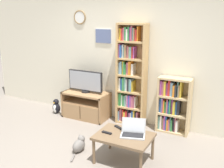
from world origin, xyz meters
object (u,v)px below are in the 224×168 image
at_px(television, 85,81).
at_px(remote_near_laptop, 118,127).
at_px(tv_stand, 86,105).
at_px(remote_far_from_laptop, 107,133).
at_px(laptop, 133,131).
at_px(penguin_figurine, 56,107).
at_px(bookshelf_tall, 130,77).
at_px(cat, 79,145).
at_px(coffee_table, 124,138).
at_px(bookshelf_short, 172,105).

height_order(television, remote_near_laptop, television).
bearing_deg(remote_near_laptop, television, -104.36).
xyz_separation_m(tv_stand, remote_far_from_laptop, (1.18, -1.26, 0.16)).
relative_size(television, laptop, 1.90).
distance_m(remote_near_laptop, penguin_figurine, 2.18).
distance_m(remote_near_laptop, remote_far_from_laptop, 0.26).
bearing_deg(bookshelf_tall, remote_near_laptop, -75.19).
relative_size(tv_stand, laptop, 2.33).
bearing_deg(remote_far_from_laptop, bookshelf_tall, -166.76).
xyz_separation_m(bookshelf_tall, laptop, (0.61, -1.30, -0.47)).
bearing_deg(penguin_figurine, cat, -39.50).
distance_m(tv_stand, penguin_figurine, 0.73).
height_order(tv_stand, remote_near_laptop, tv_stand).
relative_size(tv_stand, coffee_table, 1.17).
bearing_deg(bookshelf_short, bookshelf_tall, 179.41).
bearing_deg(television, penguin_figurine, -169.25).
bearing_deg(cat, remote_near_laptop, 23.25).
height_order(bookshelf_short, remote_far_from_laptop, bookshelf_short).
relative_size(bookshelf_short, coffee_table, 1.28).
distance_m(cat, penguin_figurine, 1.79).
bearing_deg(television, bookshelf_tall, 8.55).
distance_m(bookshelf_short, cat, 1.85).
relative_size(tv_stand, bookshelf_tall, 0.48).
distance_m(tv_stand, coffee_table, 1.88).
distance_m(bookshelf_tall, remote_near_laptop, 1.32).
height_order(television, bookshelf_short, bookshelf_short).
distance_m(tv_stand, remote_near_laptop, 1.62).
relative_size(bookshelf_short, remote_far_from_laptop, 6.48).
bearing_deg(tv_stand, coffee_table, -39.95).
bearing_deg(remote_near_laptop, tv_stand, -103.99).
xyz_separation_m(laptop, remote_near_laptop, (-0.30, 0.12, -0.05)).
bearing_deg(bookshelf_short, television, -175.75).
bearing_deg(penguin_figurine, remote_near_laptop, -24.58).
xyz_separation_m(bookshelf_short, laptop, (-0.25, -1.29, -0.03)).
bearing_deg(bookshelf_tall, tv_stand, -170.18).
bearing_deg(penguin_figurine, bookshelf_tall, 9.49).
bearing_deg(cat, tv_stand, 119.19).
distance_m(bookshelf_tall, bookshelf_short, 0.96).
bearing_deg(remote_far_from_laptop, television, -133.34).
xyz_separation_m(television, penguin_figurine, (-0.70, -0.13, -0.64)).
relative_size(television, penguin_figurine, 2.38).
xyz_separation_m(bookshelf_short, penguin_figurine, (-2.51, -0.27, -0.37)).
relative_size(tv_stand, remote_far_from_laptop, 5.93).
relative_size(remote_near_laptop, penguin_figurine, 0.50).
distance_m(bookshelf_tall, coffee_table, 1.56).
height_order(tv_stand, cat, tv_stand).
distance_m(tv_stand, cat, 1.43).
relative_size(tv_stand, penguin_figurine, 2.92).
xyz_separation_m(television, remote_near_laptop, (1.26, -1.03, -0.35)).
distance_m(bookshelf_short, laptop, 1.31).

